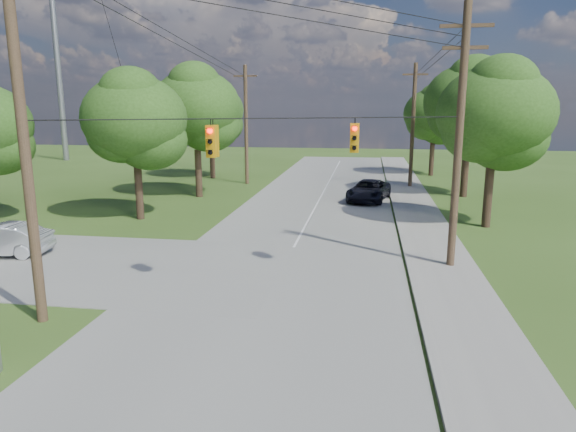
% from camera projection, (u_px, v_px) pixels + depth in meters
% --- Properties ---
extents(ground, '(140.00, 140.00, 0.00)m').
position_uv_depth(ground, '(178.00, 336.00, 15.05)').
color(ground, '#344F1A').
rests_on(ground, ground).
extents(main_road, '(10.00, 100.00, 0.03)m').
position_uv_depth(main_road, '(275.00, 282.00, 19.58)').
color(main_road, gray).
rests_on(main_road, ground).
extents(sidewalk_east, '(2.60, 100.00, 0.12)m').
position_uv_depth(sidewalk_east, '(457.00, 291.00, 18.57)').
color(sidewalk_east, gray).
rests_on(sidewalk_east, ground).
extents(pole_sw, '(2.00, 0.32, 12.00)m').
position_uv_depth(pole_sw, '(21.00, 119.00, 14.83)').
color(pole_sw, brown).
rests_on(pole_sw, ground).
extents(pole_ne, '(2.00, 0.32, 10.50)m').
position_uv_depth(pole_ne, '(459.00, 136.00, 20.31)').
color(pole_ne, brown).
rests_on(pole_ne, ground).
extents(pole_north_e, '(2.00, 0.32, 10.00)m').
position_uv_depth(pole_north_e, '(413.00, 125.00, 41.64)').
color(pole_north_e, brown).
rests_on(pole_north_e, ground).
extents(pole_north_w, '(2.00, 0.32, 10.00)m').
position_uv_depth(pole_north_w, '(246.00, 124.00, 43.72)').
color(pole_north_w, brown).
rests_on(pole_north_w, ground).
extents(power_lines, '(13.93, 29.62, 4.93)m').
position_uv_depth(power_lines, '(288.00, 51.00, 24.07)').
color(power_lines, black).
rests_on(power_lines, ground).
extents(traffic_signals, '(4.91, 3.27, 1.05)m').
position_uv_depth(traffic_signals, '(287.00, 139.00, 17.80)').
color(traffic_signals, '#CA8C0B').
rests_on(traffic_signals, ground).
extents(tree_w_near, '(6.00, 6.00, 8.40)m').
position_uv_depth(tree_w_near, '(135.00, 118.00, 29.51)').
color(tree_w_near, '#432F21').
rests_on(tree_w_near, ground).
extents(tree_w_mid, '(6.40, 6.40, 9.22)m').
position_uv_depth(tree_w_mid, '(196.00, 107.00, 36.95)').
color(tree_w_mid, '#432F21').
rests_on(tree_w_mid, ground).
extents(tree_w_far, '(6.00, 6.00, 8.73)m').
position_uv_depth(tree_w_far, '(211.00, 110.00, 46.98)').
color(tree_w_far, '#432F21').
rests_on(tree_w_far, ground).
extents(tree_e_near, '(6.20, 6.20, 8.81)m').
position_uv_depth(tree_e_near, '(495.00, 113.00, 27.41)').
color(tree_e_near, '#432F21').
rests_on(tree_e_near, ground).
extents(tree_e_mid, '(6.60, 6.60, 9.64)m').
position_uv_depth(tree_e_mid, '(470.00, 102.00, 36.86)').
color(tree_e_mid, '#432F21').
rests_on(tree_e_mid, ground).
extents(tree_e_far, '(5.80, 5.80, 8.32)m').
position_uv_depth(tree_e_far, '(434.00, 114.00, 48.82)').
color(tree_e_far, '#432F21').
rests_on(tree_e_far, ground).
extents(car_main_north, '(3.43, 5.64, 1.46)m').
position_uv_depth(car_main_north, '(369.00, 190.00, 36.41)').
color(car_main_north, black).
rests_on(car_main_north, main_road).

